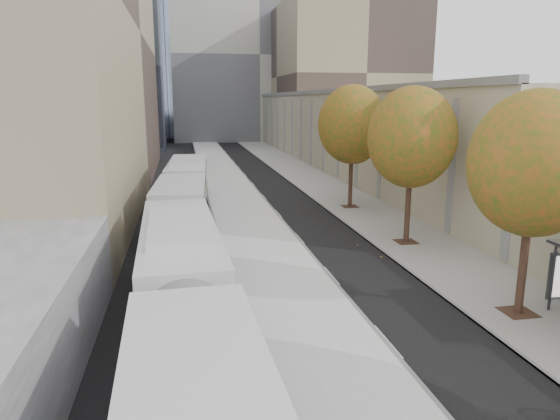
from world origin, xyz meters
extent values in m
cube|color=silver|center=(-3.88, 35.00, 0.07)|extent=(4.25, 150.00, 0.15)
cube|color=gray|center=(4.12, 35.00, 0.04)|extent=(4.75, 150.00, 0.08)
cube|color=gray|center=(15.50, 64.00, 4.00)|extent=(18.00, 92.00, 8.00)
cube|color=#A7A499|center=(6.00, 96.00, 15.00)|extent=(30.00, 18.00, 30.00)
cylinder|color=#322014|center=(3.60, 13.00, 1.70)|extent=(0.28, 0.28, 3.24)
sphere|color=#205B13|center=(3.60, 13.00, 5.26)|extent=(4.20, 4.20, 4.20)
cylinder|color=#322014|center=(3.60, 22.00, 1.77)|extent=(0.28, 0.28, 3.38)
sphere|color=#205B13|center=(3.60, 22.00, 5.48)|extent=(4.40, 4.40, 4.40)
cylinder|color=#322014|center=(3.60, 31.00, 1.83)|extent=(0.28, 0.28, 3.51)
sphere|color=#205B13|center=(3.60, 31.00, 5.70)|extent=(4.60, 4.60, 4.60)
cube|color=#BBBCC2|center=(-7.72, 11.96, 1.49)|extent=(3.19, 17.93, 2.97)
cube|color=black|center=(-7.72, 11.96, 2.03)|extent=(3.22, 17.22, 1.03)
cube|color=#BBBCC2|center=(-7.56, 30.90, 1.50)|extent=(3.57, 18.13, 3.00)
cube|color=black|center=(-7.56, 30.90, 2.05)|extent=(3.59, 17.41, 1.04)
cube|color=#1A6E59|center=(-7.56, 21.92, 1.15)|extent=(1.90, 0.16, 1.16)
imported|color=silver|center=(-7.49, 45.55, 0.61)|extent=(1.68, 3.68, 1.22)
camera|label=1|loc=(-7.59, -1.27, 7.28)|focal=32.00mm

